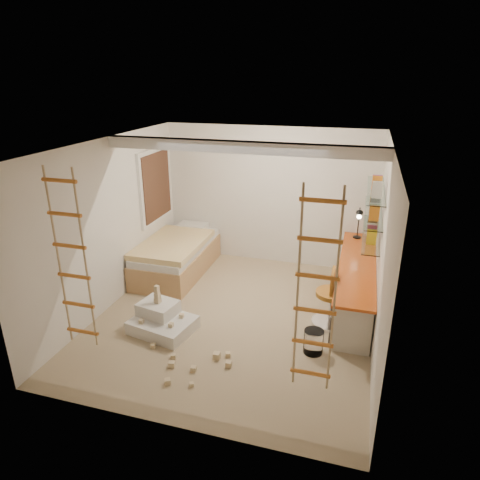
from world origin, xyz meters
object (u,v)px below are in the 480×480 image
(bed, at_px, (177,256))
(swivel_chair, at_px, (331,305))
(play_platform, at_px, (162,320))
(desk, at_px, (355,283))

(bed, xyz_separation_m, swivel_chair, (2.88, -1.01, -0.01))
(bed, bearing_deg, play_platform, -72.76)
(bed, xyz_separation_m, play_platform, (0.57, -1.83, -0.18))
(desk, relative_size, swivel_chair, 3.20)
(swivel_chair, bearing_deg, play_platform, -160.50)
(swivel_chair, bearing_deg, desk, 63.97)
(play_platform, bearing_deg, bed, 107.24)
(desk, height_order, play_platform, desk)
(desk, xyz_separation_m, swivel_chair, (-0.32, -0.65, -0.08))
(swivel_chair, height_order, play_platform, swivel_chair)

